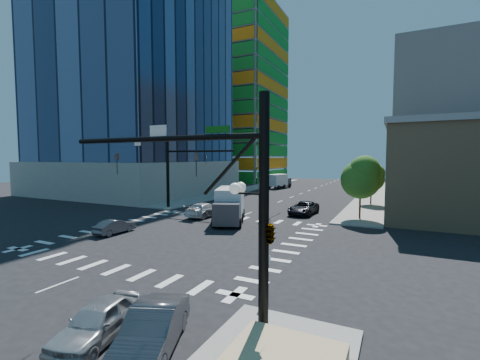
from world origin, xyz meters
The scene contains 20 objects.
ground centered at (0.00, 0.00, 0.00)m, with size 160.00×160.00×0.00m, color black.
road_markings centered at (0.00, 0.00, 0.01)m, with size 20.00×20.00×0.01m, color silver.
sidewalk_ne centered at (12.50, 40.00, 0.07)m, with size 5.00×60.00×0.15m, color gray.
sidewalk_nw centered at (-12.50, 40.00, 0.07)m, with size 5.00×60.00×0.15m, color gray.
office_tower centered at (-30.00, 25.00, 35.13)m, with size 30.00×30.00×71.00m.
construction_building centered at (-27.41, 61.93, 24.61)m, with size 25.16×34.50×70.60m.
bg_building_ne centered at (27.00, 55.00, 14.00)m, with size 24.00×30.00×28.00m, color slate.
signal_mast_se centered at (10.60, -11.50, 5.01)m, with size 10.51×2.48×9.00m.
signal_mast_nw centered at (-10.00, 11.50, 5.49)m, with size 10.20×0.40×9.00m.
tree_south centered at (12.63, 13.90, 4.69)m, with size 4.16×4.16×6.82m.
tree_north centered at (12.93, 25.90, 3.99)m, with size 3.54×3.52×5.78m.
no_parking_sign centered at (10.70, -9.00, 1.38)m, with size 0.30×0.06×2.20m.
car_nb_near centered at (6.19, -14.65, 0.71)m, with size 1.67×4.14×1.41m, color #A4A8AB.
car_nb_right centered at (8.50, -14.35, 0.77)m, with size 1.62×4.65×1.53m, color #4B494E.
car_nb_far centered at (6.17, 14.52, 0.77)m, with size 2.55×5.54×1.54m, color black.
car_sb_near centered at (-3.59, 8.17, 0.79)m, with size 2.22×5.46×1.58m, color white.
car_sb_mid centered at (-8.50, 27.90, 0.72)m, with size 1.71×4.24×1.45m, color #B8BCC1.
car_sb_cross centered at (-6.37, -2.32, 0.63)m, with size 1.33×3.81×1.26m, color #505055.
box_truck_near centered at (0.54, 6.33, 1.55)m, with size 5.16×7.28×3.51m.
box_truck_far centered at (-7.12, 44.66, 1.37)m, with size 3.75×6.32×3.10m.
Camera 1 is at (15.95, -22.64, 6.73)m, focal length 24.00 mm.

